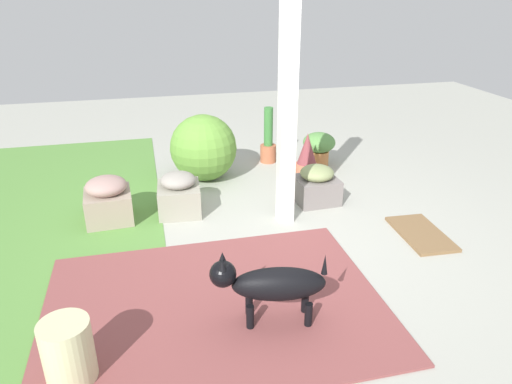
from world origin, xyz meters
The scene contains 14 objects.
ground_plane centered at (0.00, 0.00, 0.00)m, with size 12.00×12.00×0.00m, color #A5A79C.
brick_path centered at (-0.98, 0.71, 0.01)m, with size 1.80×2.40×0.02m, color brown.
lawn_patch centered at (0.60, 2.40, 0.00)m, with size 5.20×2.80×0.01m, color #588D3E.
porch_pillar centered at (0.22, -0.17, 1.04)m, with size 0.15×0.15×2.08m, color white.
stone_planter_nearest centered at (0.54, -0.61, 0.19)m, with size 0.43×0.45×0.40m.
stone_planter_mid centered at (0.62, 0.81, 0.20)m, with size 0.47×0.44×0.43m.
stone_planter_far centered at (0.60, 1.49, 0.22)m, with size 0.46×0.46×0.45m.
round_shrub centered at (1.45, 0.45, 0.38)m, with size 0.77×0.77×0.77m, color #609539.
terracotta_pot_tall centered at (1.83, -0.43, 0.25)m, with size 0.20×0.20×0.71m.
terracotta_pot_spiky centered at (1.12, -0.70, 0.27)m, with size 0.25×0.25×0.57m.
terracotta_pot_broad centered at (1.52, -1.00, 0.26)m, with size 0.40×0.40×0.44m.
dog centered at (-1.22, 0.37, 0.31)m, with size 0.32×0.78×0.53m.
ceramic_urn centered at (-1.46, 1.62, 0.20)m, with size 0.29×0.29×0.41m, color beige.
doormat centered at (-0.38, -1.30, 0.01)m, with size 0.70×0.39×0.03m, color brown.
Camera 1 is at (-3.75, 1.07, 2.14)m, focal length 33.33 mm.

